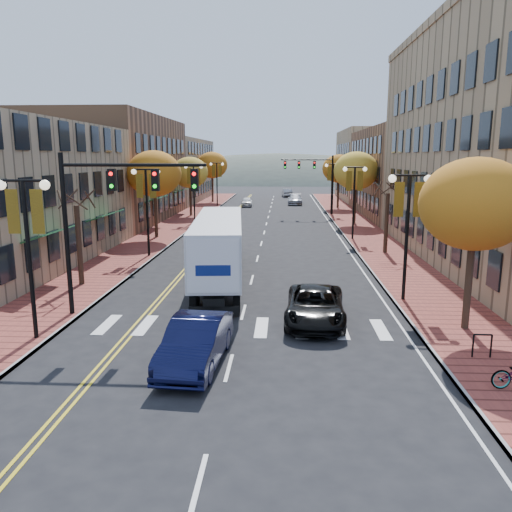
# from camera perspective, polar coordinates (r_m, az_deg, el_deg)

# --- Properties ---
(ground) EXTENTS (200.00, 200.00, 0.00)m
(ground) POSITION_cam_1_polar(r_m,az_deg,el_deg) (18.70, -2.44, -10.15)
(ground) COLOR black
(ground) RESTS_ON ground
(sidewalk_left) EXTENTS (4.00, 85.00, 0.15)m
(sidewalk_left) POSITION_cam_1_polar(r_m,az_deg,el_deg) (51.41, -8.95, 3.58)
(sidewalk_left) COLOR brown
(sidewalk_left) RESTS_ON ground
(sidewalk_right) EXTENTS (4.00, 85.00, 0.15)m
(sidewalk_right) POSITION_cam_1_polar(r_m,az_deg,el_deg) (50.80, 11.36, 3.41)
(sidewalk_right) COLOR brown
(sidewalk_right) RESTS_ON ground
(building_left_mid) EXTENTS (12.00, 24.00, 11.00)m
(building_left_mid) POSITION_cam_1_polar(r_m,az_deg,el_deg) (56.53, -16.44, 9.47)
(building_left_mid) COLOR brown
(building_left_mid) RESTS_ON ground
(building_left_far) EXTENTS (12.00, 26.00, 9.50)m
(building_left_far) POSITION_cam_1_polar(r_m,az_deg,el_deg) (80.56, -10.45, 9.61)
(building_left_far) COLOR #9E8966
(building_left_far) RESTS_ON ground
(building_right_mid) EXTENTS (15.00, 24.00, 10.00)m
(building_right_mid) POSITION_cam_1_polar(r_m,az_deg,el_deg) (61.67, 19.16, 8.96)
(building_right_mid) COLOR brown
(building_right_mid) RESTS_ON ground
(building_right_far) EXTENTS (15.00, 20.00, 11.00)m
(building_right_far) POSITION_cam_1_polar(r_m,az_deg,el_deg) (83.04, 15.03, 9.97)
(building_right_far) COLOR #9E8966
(building_right_far) RESTS_ON ground
(tree_left_a) EXTENTS (0.28, 0.28, 4.20)m
(tree_left_a) POSITION_cam_1_polar(r_m,az_deg,el_deg) (27.88, -19.55, 1.17)
(tree_left_a) COLOR #382619
(tree_left_a) RESTS_ON sidewalk_left
(tree_left_b) EXTENTS (4.48, 4.48, 7.21)m
(tree_left_b) POSITION_cam_1_polar(r_m,az_deg,el_deg) (42.72, -11.56, 9.19)
(tree_left_b) COLOR #382619
(tree_left_b) RESTS_ON sidewalk_left
(tree_left_c) EXTENTS (4.16, 4.16, 6.69)m
(tree_left_c) POSITION_cam_1_polar(r_m,az_deg,el_deg) (58.35, -7.56, 9.43)
(tree_left_c) COLOR #382619
(tree_left_c) RESTS_ON sidewalk_left
(tree_left_d) EXTENTS (4.61, 4.61, 7.42)m
(tree_left_d) POSITION_cam_1_polar(r_m,az_deg,el_deg) (76.09, -5.04, 10.30)
(tree_left_d) COLOR #382619
(tree_left_d) RESTS_ON sidewalk_left
(tree_right_a) EXTENTS (4.16, 4.16, 6.69)m
(tree_right_a) POSITION_cam_1_polar(r_m,az_deg,el_deg) (20.72, 23.77, 5.41)
(tree_right_a) COLOR #382619
(tree_right_a) RESTS_ON sidewalk_right
(tree_right_b) EXTENTS (0.28, 0.28, 4.20)m
(tree_right_b) POSITION_cam_1_polar(r_m,az_deg,el_deg) (36.35, 14.68, 3.67)
(tree_right_b) COLOR #382619
(tree_right_b) RESTS_ON sidewalk_right
(tree_right_c) EXTENTS (4.48, 4.48, 7.21)m
(tree_right_c) POSITION_cam_1_polar(r_m,az_deg,el_deg) (51.85, 11.36, 9.52)
(tree_right_c) COLOR #382619
(tree_right_c) RESTS_ON sidewalk_right
(tree_right_d) EXTENTS (4.35, 4.35, 7.00)m
(tree_right_d) POSITION_cam_1_polar(r_m,az_deg,el_deg) (67.73, 9.45, 9.82)
(tree_right_d) COLOR #382619
(tree_right_d) RESTS_ON sidewalk_right
(lamp_left_a) EXTENTS (1.96, 0.36, 6.05)m
(lamp_left_a) POSITION_cam_1_polar(r_m,az_deg,el_deg) (19.79, -24.74, 2.88)
(lamp_left_a) COLOR black
(lamp_left_a) RESTS_ON ground
(lamp_left_b) EXTENTS (1.96, 0.36, 6.05)m
(lamp_left_b) POSITION_cam_1_polar(r_m,az_deg,el_deg) (34.67, -12.40, 6.82)
(lamp_left_b) COLOR black
(lamp_left_b) RESTS_ON ground
(lamp_left_c) EXTENTS (1.96, 0.36, 6.05)m
(lamp_left_c) POSITION_cam_1_polar(r_m,az_deg,el_deg) (52.21, -7.12, 8.40)
(lamp_left_c) COLOR black
(lamp_left_c) RESTS_ON ground
(lamp_left_d) EXTENTS (1.96, 0.36, 6.05)m
(lamp_left_d) POSITION_cam_1_polar(r_m,az_deg,el_deg) (69.98, -4.49, 9.16)
(lamp_left_d) COLOR black
(lamp_left_d) RESTS_ON ground
(lamp_right_a) EXTENTS (1.96, 0.36, 6.05)m
(lamp_right_a) POSITION_cam_1_polar(r_m,az_deg,el_deg) (24.16, 16.99, 4.76)
(lamp_right_a) COLOR black
(lamp_right_a) RESTS_ON ground
(lamp_right_b) EXTENTS (1.96, 0.36, 6.05)m
(lamp_right_b) POSITION_cam_1_polar(r_m,az_deg,el_deg) (41.80, 11.17, 7.58)
(lamp_right_b) COLOR black
(lamp_right_b) RESTS_ON ground
(lamp_right_c) EXTENTS (1.96, 0.36, 6.05)m
(lamp_right_c) POSITION_cam_1_polar(r_m,az_deg,el_deg) (59.65, 8.79, 8.70)
(lamp_right_c) COLOR black
(lamp_right_c) RESTS_ON ground
(traffic_mast_near) EXTENTS (6.10, 0.35, 7.00)m
(traffic_mast_near) POSITION_cam_1_polar(r_m,az_deg,el_deg) (21.65, -16.42, 5.77)
(traffic_mast_near) COLOR black
(traffic_mast_near) RESTS_ON ground
(traffic_mast_far) EXTENTS (6.10, 0.34, 7.00)m
(traffic_mast_far) POSITION_cam_1_polar(r_m,az_deg,el_deg) (59.47, 6.85, 9.35)
(traffic_mast_far) COLOR black
(traffic_mast_far) RESTS_ON ground
(semi_truck) EXTENTS (3.62, 14.79, 3.66)m
(semi_truck) POSITION_cam_1_polar(r_m,az_deg,el_deg) (27.81, -4.18, 1.53)
(semi_truck) COLOR black
(semi_truck) RESTS_ON ground
(navy_sedan) EXTENTS (2.03, 4.94, 1.59)m
(navy_sedan) POSITION_cam_1_polar(r_m,az_deg,el_deg) (16.89, -6.91, -9.73)
(navy_sedan) COLOR black
(navy_sedan) RESTS_ON ground
(black_suv) EXTENTS (2.72, 5.34, 1.45)m
(black_suv) POSITION_cam_1_polar(r_m,az_deg,el_deg) (21.07, 6.78, -5.65)
(black_suv) COLOR black
(black_suv) RESTS_ON ground
(car_far_white) EXTENTS (1.77, 3.88, 1.29)m
(car_far_white) POSITION_cam_1_polar(r_m,az_deg,el_deg) (70.28, -1.07, 6.22)
(car_far_white) COLOR white
(car_far_white) RESTS_ON ground
(car_far_silver) EXTENTS (2.20, 5.13, 1.47)m
(car_far_silver) POSITION_cam_1_polar(r_m,az_deg,el_deg) (73.35, 4.51, 6.47)
(car_far_silver) COLOR #9B9BA2
(car_far_silver) RESTS_ON ground
(car_far_oncoming) EXTENTS (1.96, 4.33, 1.38)m
(car_far_oncoming) POSITION_cam_1_polar(r_m,az_deg,el_deg) (87.49, 3.57, 7.22)
(car_far_oncoming) COLOR #A4A6AC
(car_far_oncoming) RESTS_ON ground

